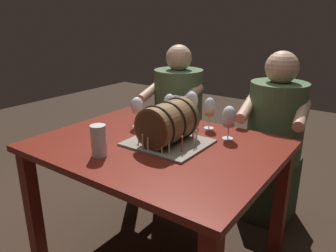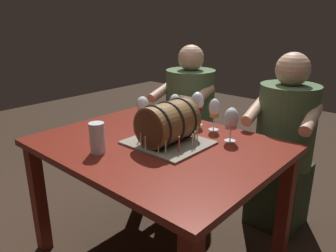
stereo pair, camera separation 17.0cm
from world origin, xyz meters
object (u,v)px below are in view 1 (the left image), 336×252
(wine_glass_rose, at_px, (229,118))
(wine_glass_empty, at_px, (170,104))
(wine_glass_amber, at_px, (210,108))
(dining_table, at_px, (157,161))
(person_seated_right, at_px, (273,144))
(person_seated_left, at_px, (178,122))
(beer_pint, at_px, (99,142))
(menu_card, at_px, (180,108))
(barrel_cake, at_px, (168,125))
(wine_glass_red, at_px, (192,102))
(wine_glass_white, at_px, (137,107))

(wine_glass_rose, relative_size, wine_glass_empty, 0.95)
(wine_glass_empty, distance_m, wine_glass_amber, 0.25)
(dining_table, distance_m, person_seated_right, 0.88)
(person_seated_left, distance_m, person_seated_right, 0.78)
(beer_pint, distance_m, person_seated_right, 1.22)
(menu_card, distance_m, person_seated_right, 0.68)
(barrel_cake, xyz_separation_m, menu_card, (-0.18, 0.39, -0.03))
(wine_glass_rose, relative_size, person_seated_left, 0.16)
(dining_table, height_order, menu_card, menu_card)
(wine_glass_red, distance_m, beer_pint, 0.69)
(wine_glass_amber, height_order, person_seated_right, person_seated_right)
(beer_pint, bearing_deg, wine_glass_amber, 70.70)
(wine_glass_rose, bearing_deg, wine_glass_red, 161.01)
(wine_glass_rose, relative_size, wine_glass_white, 1.02)
(wine_glass_white, distance_m, person_seated_right, 0.96)
(menu_card, distance_m, person_seated_left, 0.51)
(wine_glass_red, distance_m, person_seated_left, 0.62)
(wine_glass_empty, bearing_deg, wine_glass_rose, -1.62)
(barrel_cake, xyz_separation_m, beer_pint, (-0.18, -0.32, -0.04))
(person_seated_left, bearing_deg, menu_card, -55.08)
(beer_pint, bearing_deg, dining_table, 66.99)
(menu_card, xyz_separation_m, person_seated_left, (-0.26, 0.37, -0.24))
(wine_glass_empty, bearing_deg, beer_pint, -90.12)
(wine_glass_rose, xyz_separation_m, wine_glass_amber, (-0.17, 0.10, 0.01))
(menu_card, bearing_deg, wine_glass_empty, -93.12)
(wine_glass_red, height_order, wine_glass_empty, wine_glass_red)
(dining_table, distance_m, barrel_cake, 0.22)
(wine_glass_rose, distance_m, wine_glass_amber, 0.20)
(dining_table, xyz_separation_m, barrel_cake, (0.05, 0.03, 0.21))
(dining_table, distance_m, wine_glass_empty, 0.40)
(person_seated_right, bearing_deg, dining_table, -116.43)
(wine_glass_empty, distance_m, wine_glass_white, 0.20)
(dining_table, relative_size, wine_glass_amber, 6.52)
(wine_glass_red, xyz_separation_m, wine_glass_white, (-0.25, -0.23, -0.02))
(person_seated_left, relative_size, person_seated_right, 1.00)
(barrel_cake, height_order, beer_pint, barrel_cake)
(dining_table, bearing_deg, wine_glass_rose, 44.90)
(wine_glass_red, distance_m, wine_glass_amber, 0.13)
(beer_pint, bearing_deg, person_seated_right, 64.49)
(wine_glass_rose, height_order, wine_glass_red, wine_glass_red)
(menu_card, bearing_deg, wine_glass_amber, -14.25)
(wine_glass_rose, relative_size, person_seated_right, 0.16)
(beer_pint, distance_m, person_seated_left, 1.13)
(barrel_cake, height_order, wine_glass_empty, barrel_cake)
(beer_pint, bearing_deg, menu_card, 90.31)
(dining_table, bearing_deg, barrel_cake, 25.43)
(wine_glass_rose, bearing_deg, person_seated_right, 77.92)
(dining_table, distance_m, wine_glass_red, 0.46)
(wine_glass_amber, height_order, beer_pint, wine_glass_amber)
(barrel_cake, bearing_deg, person_seated_left, 120.33)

